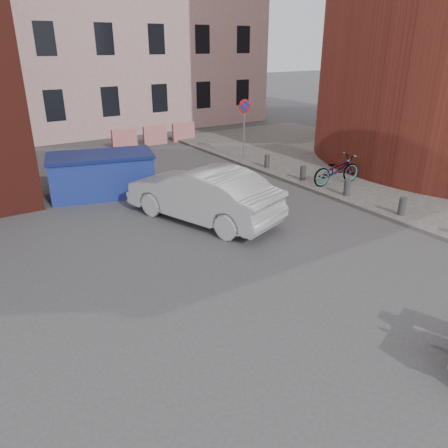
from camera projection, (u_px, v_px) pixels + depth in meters
ground at (274, 291)px, 9.50m from camera, size 120.00×120.00×0.00m
sidewalk at (403, 175)px, 17.64m from camera, size 9.00×24.00×0.12m
building_pink at (127, 8)px, 26.83m from camera, size 16.00×8.00×14.00m
no_parking_sign at (244, 117)px, 19.09m from camera, size 0.60×0.09×2.65m
bollards at (347, 188)px, 15.02m from camera, size 0.22×9.02×0.55m
barriers at (155, 135)px, 23.01m from camera, size 4.70×0.18×1.00m
dumpster at (102, 174)px, 15.26m from camera, size 3.89×2.67×1.49m
silver_car at (202, 194)px, 13.08m from camera, size 3.28×5.26×1.64m
bicycle at (337, 170)px, 16.15m from camera, size 2.13×0.94×1.08m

